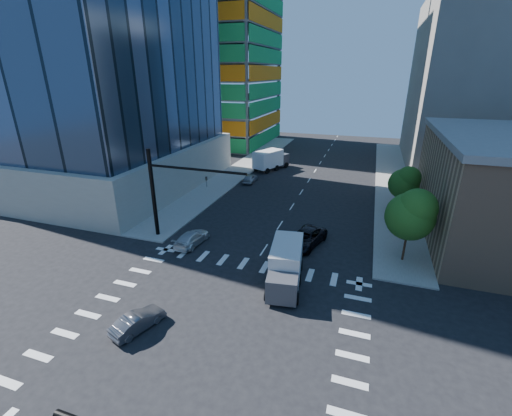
% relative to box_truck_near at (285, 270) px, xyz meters
% --- Properties ---
extents(ground, '(160.00, 160.00, 0.00)m').
position_rel_box_truck_near_xyz_m(ground, '(-3.30, -6.97, -1.39)').
color(ground, black).
rests_on(ground, ground).
extents(road_markings, '(20.00, 20.00, 0.01)m').
position_rel_box_truck_near_xyz_m(road_markings, '(-3.30, -6.97, -1.39)').
color(road_markings, silver).
rests_on(road_markings, ground).
extents(sidewalk_ne, '(5.00, 60.00, 0.15)m').
position_rel_box_truck_near_xyz_m(sidewalk_ne, '(9.20, 33.03, -1.32)').
color(sidewalk_ne, gray).
rests_on(sidewalk_ne, ground).
extents(sidewalk_nw, '(5.00, 60.00, 0.15)m').
position_rel_box_truck_near_xyz_m(sidewalk_nw, '(-15.80, 33.03, -1.32)').
color(sidewalk_nw, gray).
rests_on(sidewalk_nw, ground).
extents(construction_building, '(25.16, 34.50, 70.60)m').
position_rel_box_truck_near_xyz_m(construction_building, '(-30.72, 54.96, 23.22)').
color(construction_building, slate).
rests_on(construction_building, ground).
extents(bg_building_ne, '(24.00, 30.00, 28.00)m').
position_rel_box_truck_near_xyz_m(bg_building_ne, '(23.70, 48.03, 12.61)').
color(bg_building_ne, slate).
rests_on(bg_building_ne, ground).
extents(signal_mast_nw, '(10.20, 0.40, 9.00)m').
position_rel_box_truck_near_xyz_m(signal_mast_nw, '(-13.30, 4.53, 4.10)').
color(signal_mast_nw, black).
rests_on(signal_mast_nw, sidewalk_nw).
extents(tree_south, '(4.16, 4.16, 6.82)m').
position_rel_box_truck_near_xyz_m(tree_south, '(9.33, 6.93, 3.29)').
color(tree_south, '#382316').
rests_on(tree_south, sidewalk_ne).
extents(tree_north, '(3.54, 3.52, 5.78)m').
position_rel_box_truck_near_xyz_m(tree_north, '(9.63, 18.93, 2.59)').
color(tree_north, '#382316').
rests_on(tree_north, sidewalk_ne).
extents(car_nb_far, '(4.06, 6.15, 1.57)m').
position_rel_box_truck_near_xyz_m(car_nb_far, '(0.25, 7.24, -0.61)').
color(car_nb_far, black).
rests_on(car_nb_far, ground).
extents(car_sb_near, '(2.20, 4.71, 1.33)m').
position_rel_box_truck_near_xyz_m(car_sb_near, '(-10.44, 3.91, -0.73)').
color(car_sb_near, white).
rests_on(car_sb_near, ground).
extents(car_sb_mid, '(1.77, 4.00, 1.34)m').
position_rel_box_truck_near_xyz_m(car_sb_mid, '(-11.80, 25.13, -0.72)').
color(car_sb_mid, '#ABABB2').
rests_on(car_sb_mid, ground).
extents(car_sb_cross, '(2.41, 3.95, 1.23)m').
position_rel_box_truck_near_xyz_m(car_sb_cross, '(-7.98, -8.05, -0.78)').
color(car_sb_cross, '#54545A').
rests_on(car_sb_cross, ground).
extents(box_truck_near, '(3.39, 6.31, 3.15)m').
position_rel_box_truck_near_xyz_m(box_truck_near, '(0.00, 0.00, 0.00)').
color(box_truck_near, black).
rests_on(box_truck_near, ground).
extents(box_truck_far, '(5.18, 7.13, 3.44)m').
position_rel_box_truck_near_xyz_m(box_truck_far, '(-10.75, 33.66, 0.13)').
color(box_truck_far, black).
rests_on(box_truck_far, ground).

